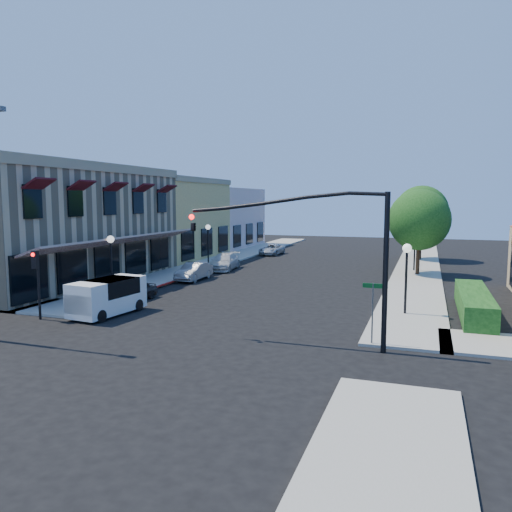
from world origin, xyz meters
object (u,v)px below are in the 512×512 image
(lamppost_left_far, at_px, (208,234))
(parked_car_b, at_px, (194,272))
(street_tree_a, at_px, (419,220))
(street_tree_b, at_px, (421,212))
(street_name_sign, at_px, (373,304))
(parked_car_a, at_px, (133,291))
(lamppost_left_near, at_px, (111,249))
(lamppost_right_far, at_px, (415,237))
(parked_car_c, at_px, (224,262))
(white_van, at_px, (107,295))
(secondary_signal, at_px, (37,272))
(signal_mast_arm, at_px, (328,243))
(parked_car_d, at_px, (272,249))
(lamppost_right_near, at_px, (407,261))

(lamppost_left_far, xyz_separation_m, parked_car_b, (2.30, -7.55, -2.11))
(street_tree_a, bearing_deg, street_tree_b, 90.00)
(street_tree_b, relative_size, parked_car_b, 1.85)
(street_name_sign, bearing_deg, street_tree_b, 87.50)
(parked_car_a, bearing_deg, lamppost_left_near, 155.94)
(lamppost_left_far, relative_size, lamppost_right_far, 1.00)
(street_tree_b, height_order, parked_car_a, street_tree_b)
(lamppost_left_far, bearing_deg, street_tree_a, 0.00)
(lamppost_left_near, relative_size, lamppost_left_far, 1.00)
(street_tree_a, relative_size, parked_car_c, 1.43)
(parked_car_c, bearing_deg, lamppost_left_far, 132.68)
(street_name_sign, distance_m, lamppost_left_near, 17.05)
(white_van, distance_m, parked_car_c, 16.69)
(lamppost_left_near, distance_m, lamppost_right_far, 23.35)
(street_tree_b, height_order, parked_car_b, street_tree_b)
(secondary_signal, xyz_separation_m, street_name_sign, (15.50, 0.79, -0.62))
(signal_mast_arm, relative_size, street_name_sign, 3.20)
(white_van, bearing_deg, street_tree_b, 63.49)
(street_name_sign, height_order, lamppost_right_far, lamppost_right_far)
(lamppost_right_far, bearing_deg, lamppost_left_far, -173.29)
(signal_mast_arm, relative_size, parked_car_d, 2.02)
(signal_mast_arm, relative_size, lamppost_right_near, 2.24)
(parked_car_a, bearing_deg, parked_car_d, 94.30)
(parked_car_b, bearing_deg, signal_mast_arm, -47.28)
(parked_car_a, xyz_separation_m, parked_car_c, (0.00, 13.29, 0.11))
(lamppost_right_near, relative_size, parked_car_c, 0.79)
(parked_car_b, distance_m, parked_car_c, 5.55)
(street_tree_b, xyz_separation_m, parked_car_a, (-15.00, -25.29, -3.99))
(street_tree_a, distance_m, street_tree_b, 10.01)
(street_tree_b, height_order, street_name_sign, street_tree_b)
(street_tree_a, relative_size, street_name_sign, 2.59)
(lamppost_left_near, xyz_separation_m, parked_car_a, (2.30, -1.29, -2.18))
(street_tree_b, distance_m, parked_car_c, 19.60)
(secondary_signal, relative_size, parked_car_b, 0.88)
(signal_mast_arm, distance_m, secondary_signal, 13.97)
(lamppost_right_near, bearing_deg, parked_car_b, 156.30)
(signal_mast_arm, xyz_separation_m, lamppost_right_near, (2.64, 6.50, -1.35))
(lamppost_left_near, relative_size, parked_car_d, 0.90)
(secondary_signal, height_order, parked_car_c, secondary_signal)
(parked_car_c, bearing_deg, street_tree_a, 1.28)
(street_tree_b, xyz_separation_m, street_name_sign, (-1.30, -29.80, -2.85))
(lamppost_right_near, height_order, white_van, lamppost_right_near)
(lamppost_right_far, height_order, white_van, lamppost_right_far)
(street_tree_b, height_order, lamppost_left_near, street_tree_b)
(lamppost_right_near, bearing_deg, lamppost_right_far, 90.00)
(signal_mast_arm, distance_m, lamppost_right_far, 22.70)
(lamppost_right_near, xyz_separation_m, white_van, (-14.00, -4.68, -1.71))
(street_tree_a, bearing_deg, parked_car_a, -134.46)
(secondary_signal, height_order, lamppost_right_far, lamppost_right_far)
(white_van, xyz_separation_m, parked_car_b, (-0.70, 11.13, -0.40))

